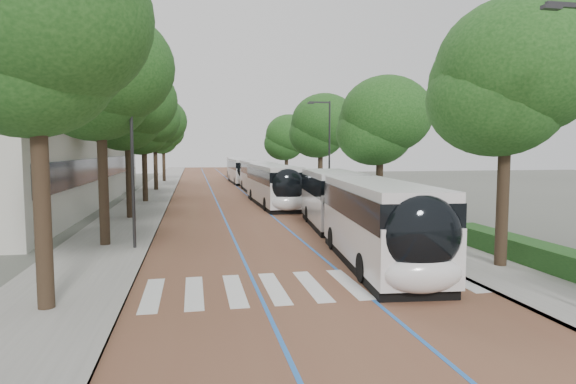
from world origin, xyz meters
name	(u,v)px	position (x,y,z in m)	size (l,w,h in m)	color
ground	(314,296)	(0.00, 0.00, 0.00)	(160.00, 160.00, 0.00)	#51544C
road	(226,189)	(0.00, 40.00, 0.01)	(11.00, 140.00, 0.02)	brown
sidewalk_left	(156,190)	(-7.50, 40.00, 0.06)	(4.00, 140.00, 0.12)	gray
sidewalk_right	(291,188)	(7.50, 40.00, 0.06)	(4.00, 140.00, 0.12)	gray
kerb_left	(174,190)	(-5.60, 40.00, 0.06)	(0.20, 140.00, 0.14)	gray
kerb_right	(275,188)	(5.60, 40.00, 0.06)	(0.20, 140.00, 0.14)	gray
zebra_crossing	(312,286)	(0.20, 1.00, 0.03)	(10.55, 3.60, 0.01)	silver
lane_line_left	(211,190)	(-1.60, 40.00, 0.02)	(0.12, 126.00, 0.01)	blue
lane_line_right	(240,189)	(1.60, 40.00, 0.02)	(0.12, 126.00, 0.01)	blue
hedge	(574,265)	(9.10, 0.00, 0.52)	(1.20, 14.00, 0.80)	#163F18
streetlight_far	(327,145)	(6.62, 22.00, 4.82)	(1.82, 0.20, 8.00)	#2C2C2E
lamp_post_left	(132,157)	(-6.10, 8.00, 4.12)	(0.14, 0.14, 8.00)	#2C2C2E
trees_left	(139,117)	(-7.50, 24.54, 6.87)	(6.29, 60.33, 9.97)	black
trees_right	(341,127)	(7.70, 21.93, 6.18)	(5.88, 47.79, 9.26)	black
lead_bus	(354,211)	(3.72, 7.09, 1.63)	(4.30, 18.55, 3.20)	black
bus_queued_0	(274,185)	(2.69, 23.50, 1.62)	(2.74, 12.44, 3.20)	silver
bus_queued_1	(258,177)	(3.07, 35.96, 1.62)	(2.61, 12.41, 3.20)	silver
bus_queued_2	(241,171)	(2.73, 49.78, 1.62)	(2.72, 12.44, 3.20)	silver
bus_queued_3	(236,168)	(3.15, 61.86, 1.62)	(2.92, 12.47, 3.20)	silver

